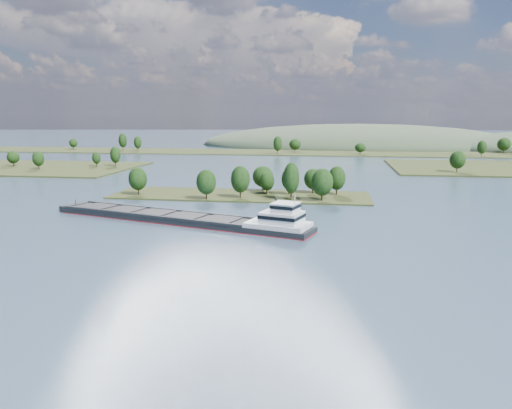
# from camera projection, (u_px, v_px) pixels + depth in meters

# --- Properties ---
(ground) EXTENTS (1800.00, 1800.00, 0.00)m
(ground) POSITION_uv_depth(u_px,v_px,m) (200.00, 231.00, 136.91)
(ground) COLOR #384D61
(ground) RESTS_ON ground
(tree_island) EXTENTS (100.00, 31.76, 15.06)m
(tree_island) POSITION_uv_depth(u_px,v_px,m) (254.00, 187.00, 192.45)
(tree_island) COLOR #2A3316
(tree_island) RESTS_ON ground
(back_shoreline) EXTENTS (900.00, 60.00, 15.73)m
(back_shoreline) POSITION_uv_depth(u_px,v_px,m) (301.00, 152.00, 407.31)
(back_shoreline) COLOR #2A3316
(back_shoreline) RESTS_ON ground
(hill_west) EXTENTS (320.00, 160.00, 44.00)m
(hill_west) POSITION_uv_depth(u_px,v_px,m) (358.00, 146.00, 497.21)
(hill_west) COLOR #3A4B33
(hill_west) RESTS_ON ground
(cargo_barge) EXTENTS (84.77, 34.65, 11.57)m
(cargo_barge) POSITION_uv_depth(u_px,v_px,m) (193.00, 218.00, 146.22)
(cargo_barge) COLOR black
(cargo_barge) RESTS_ON ground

